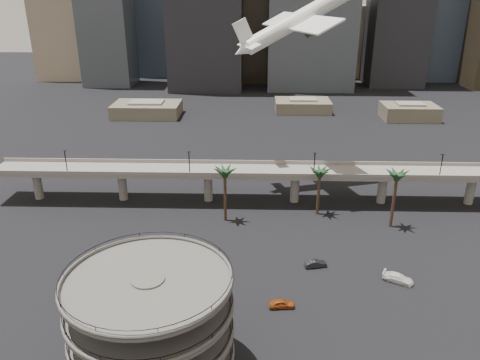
{
  "coord_description": "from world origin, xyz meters",
  "views": [
    {
      "loc": [
        0.29,
        -54.07,
        50.6
      ],
      "look_at": [
        -2.1,
        28.0,
        16.83
      ],
      "focal_mm": 35.0,
      "sensor_mm": 36.0,
      "label": 1
    }
  ],
  "objects_px": {
    "car_b": "(316,264)",
    "car_c": "(398,278)",
    "parking_ramp": "(151,319)",
    "airborne_jet": "(301,19)",
    "car_a": "(282,304)",
    "overpass": "(251,174)"
  },
  "relations": [
    {
      "from": "parking_ramp",
      "to": "airborne_jet",
      "type": "relative_size",
      "value": 0.62
    },
    {
      "from": "airborne_jet",
      "to": "car_a",
      "type": "distance_m",
      "value": 71.47
    },
    {
      "from": "overpass",
      "to": "car_c",
      "type": "bearing_deg",
      "value": -51.89
    },
    {
      "from": "airborne_jet",
      "to": "car_c",
      "type": "relative_size",
      "value": 6.41
    },
    {
      "from": "airborne_jet",
      "to": "car_c",
      "type": "bearing_deg",
      "value": -92.36
    },
    {
      "from": "overpass",
      "to": "car_c",
      "type": "relative_size",
      "value": 23.4
    },
    {
      "from": "car_b",
      "to": "car_c",
      "type": "distance_m",
      "value": 15.4
    },
    {
      "from": "parking_ramp",
      "to": "car_c",
      "type": "xyz_separation_m",
      "value": [
        40.48,
        23.96,
        -9.03
      ]
    },
    {
      "from": "overpass",
      "to": "car_c",
      "type": "height_order",
      "value": "overpass"
    },
    {
      "from": "overpass",
      "to": "airborne_jet",
      "type": "bearing_deg",
      "value": 48.86
    },
    {
      "from": "car_b",
      "to": "car_c",
      "type": "relative_size",
      "value": 0.78
    },
    {
      "from": "airborne_jet",
      "to": "car_a",
      "type": "xyz_separation_m",
      "value": [
        -6.42,
        -56.84,
        -42.84
      ]
    },
    {
      "from": "parking_ramp",
      "to": "overpass",
      "type": "distance_m",
      "value": 60.46
    },
    {
      "from": "car_a",
      "to": "car_c",
      "type": "bearing_deg",
      "value": -74.94
    },
    {
      "from": "car_b",
      "to": "car_c",
      "type": "xyz_separation_m",
      "value": [
        14.68,
        -4.63,
        0.09
      ]
    },
    {
      "from": "car_b",
      "to": "car_a",
      "type": "bearing_deg",
      "value": 138.35
    },
    {
      "from": "airborne_jet",
      "to": "car_b",
      "type": "bearing_deg",
      "value": -108.94
    },
    {
      "from": "car_a",
      "to": "car_c",
      "type": "xyz_separation_m",
      "value": [
        21.98,
        8.14,
        0.05
      ]
    },
    {
      "from": "car_c",
      "to": "car_b",
      "type": "bearing_deg",
      "value": 100.41
    },
    {
      "from": "car_a",
      "to": "car_b",
      "type": "bearing_deg",
      "value": -34.99
    },
    {
      "from": "parking_ramp",
      "to": "car_c",
      "type": "relative_size",
      "value": 4.0
    },
    {
      "from": "car_c",
      "to": "airborne_jet",
      "type": "bearing_deg",
      "value": 45.64
    }
  ]
}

